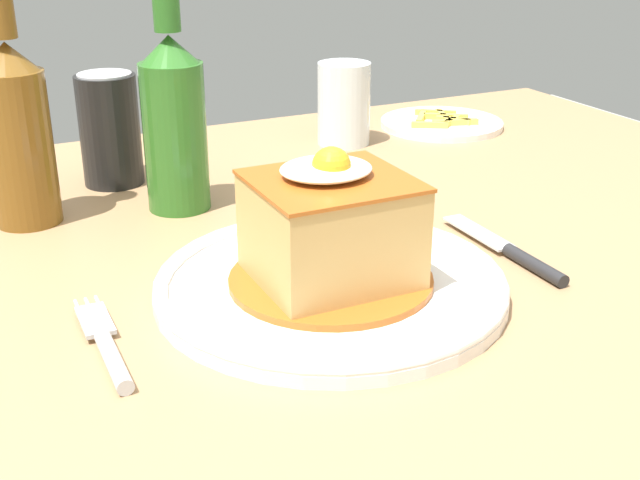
# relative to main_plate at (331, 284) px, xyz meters

# --- Properties ---
(dining_table) EXTENTS (1.41, 0.99, 0.75)m
(dining_table) POSITION_rel_main_plate_xyz_m (-0.06, 0.05, -0.10)
(dining_table) COLOR #A87F56
(dining_table) RESTS_ON ground_plane
(main_plate) EXTENTS (0.29, 0.29, 0.02)m
(main_plate) POSITION_rel_main_plate_xyz_m (0.00, 0.00, 0.00)
(main_plate) COLOR white
(main_plate) RESTS_ON dining_table
(sandwich_meal) EXTENTS (0.17, 0.17, 0.11)m
(sandwich_meal) POSITION_rel_main_plate_xyz_m (-0.00, 0.00, 0.05)
(sandwich_meal) COLOR #B75B1E
(sandwich_meal) RESTS_ON main_plate
(fork) EXTENTS (0.02, 0.14, 0.01)m
(fork) POSITION_rel_main_plate_xyz_m (-0.19, -0.02, -0.00)
(fork) COLOR silver
(fork) RESTS_ON dining_table
(knife) EXTENTS (0.02, 0.17, 0.01)m
(knife) POSITION_rel_main_plate_xyz_m (0.18, -0.01, -0.00)
(knife) COLOR #262628
(knife) RESTS_ON dining_table
(soda_can) EXTENTS (0.07, 0.07, 0.12)m
(soda_can) POSITION_rel_main_plate_xyz_m (-0.09, 0.36, 0.05)
(soda_can) COLOR black
(soda_can) RESTS_ON dining_table
(beer_bottle_green) EXTENTS (0.06, 0.06, 0.27)m
(beer_bottle_green) POSITION_rel_main_plate_xyz_m (-0.05, 0.25, 0.09)
(beer_bottle_green) COLOR #2D6B23
(beer_bottle_green) RESTS_ON dining_table
(beer_bottle_amber) EXTENTS (0.06, 0.06, 0.27)m
(beer_bottle_amber) POSITION_rel_main_plate_xyz_m (-0.20, 0.27, 0.09)
(beer_bottle_amber) COLOR brown
(beer_bottle_amber) RESTS_ON dining_table
(drinking_glass) EXTENTS (0.07, 0.07, 0.10)m
(drinking_glass) POSITION_rel_main_plate_xyz_m (0.21, 0.39, 0.04)
(drinking_glass) COLOR silver
(drinking_glass) RESTS_ON dining_table
(side_plate_fries) EXTENTS (0.17, 0.17, 0.02)m
(side_plate_fries) POSITION_rel_main_plate_xyz_m (0.37, 0.40, -0.00)
(side_plate_fries) COLOR white
(side_plate_fries) RESTS_ON dining_table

